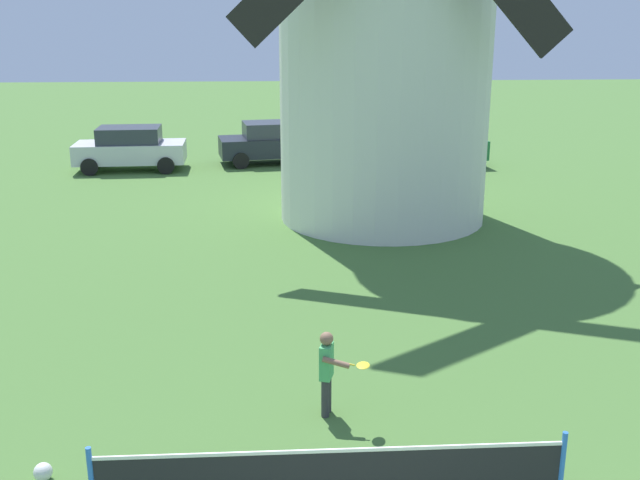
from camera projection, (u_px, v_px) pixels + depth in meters
tennis_net at (331, 474)px, 7.95m from camera, size 5.11×0.06×1.10m
player_far at (328, 369)px, 10.27m from camera, size 0.70×0.66×1.25m
stray_ball at (43, 472)px, 8.96m from camera, size 0.22×0.22×0.22m
parked_car_silver at (130, 148)px, 26.77m from camera, size 3.95×2.01×1.56m
parked_car_black at (275, 142)px, 28.03m from camera, size 4.37×2.40×1.56m
parked_car_green at (426, 145)px, 27.33m from camera, size 4.46×2.40×1.56m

